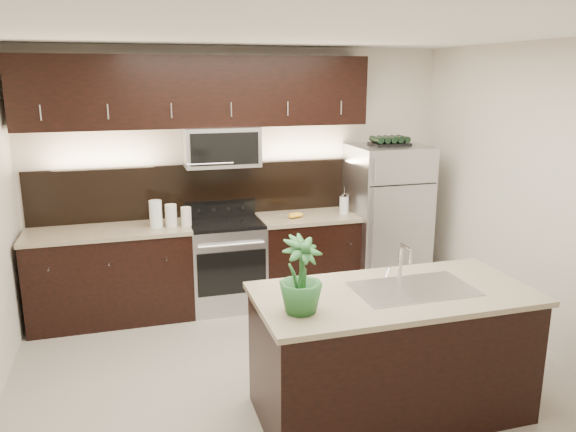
{
  "coord_description": "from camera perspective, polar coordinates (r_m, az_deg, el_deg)",
  "views": [
    {
      "loc": [
        -1.21,
        -3.89,
        2.41
      ],
      "look_at": [
        0.09,
        0.55,
        1.24
      ],
      "focal_mm": 35.0,
      "sensor_mm": 36.0,
      "label": 1
    }
  ],
  "objects": [
    {
      "name": "room_walls",
      "position": [
        4.07,
        -0.46,
        4.02
      ],
      "size": [
        4.52,
        4.02,
        2.71
      ],
      "color": "beige",
      "rests_on": "ground"
    },
    {
      "name": "counter_run",
      "position": [
        5.96,
        -8.22,
        -5.03
      ],
      "size": [
        3.51,
        0.65,
        0.94
      ],
      "color": "black",
      "rests_on": "ground"
    },
    {
      "name": "refrigerator",
      "position": [
        6.38,
        9.94,
        -0.4
      ],
      "size": [
        0.8,
        0.73,
        1.67
      ],
      "primitive_type": "cube",
      "color": "#B2B2B7",
      "rests_on": "ground"
    },
    {
      "name": "bananas",
      "position": [
        5.92,
        0.28,
        0.03
      ],
      "size": [
        0.21,
        0.19,
        0.06
      ],
      "primitive_type": "ellipsoid",
      "rotation": [
        0.0,
        0.0,
        0.33
      ],
      "color": "gold",
      "rests_on": "counter_run"
    },
    {
      "name": "french_press",
      "position": [
        6.13,
        5.71,
        1.22
      ],
      "size": [
        0.1,
        0.1,
        0.29
      ],
      "rotation": [
        0.0,
        0.0,
        -0.32
      ],
      "color": "silver",
      "rests_on": "counter_run"
    },
    {
      "name": "plant",
      "position": [
        3.54,
        1.3,
        -6.04
      ],
      "size": [
        0.37,
        0.37,
        0.5
      ],
      "primitive_type": "imported",
      "rotation": [
        0.0,
        0.0,
        0.43
      ],
      "color": "#245B28",
      "rests_on": "island"
    },
    {
      "name": "wine_rack",
      "position": [
        6.22,
        10.29,
        7.48
      ],
      "size": [
        0.41,
        0.26,
        0.1
      ],
      "color": "black",
      "rests_on": "refrigerator"
    },
    {
      "name": "sink_faucet",
      "position": [
        4.1,
        12.56,
        -7.01
      ],
      "size": [
        0.84,
        0.5,
        0.28
      ],
      "color": "silver",
      "rests_on": "island"
    },
    {
      "name": "island",
      "position": [
        4.22,
        10.44,
        -13.45
      ],
      "size": [
        1.96,
        0.96,
        0.94
      ],
      "color": "black",
      "rests_on": "ground"
    },
    {
      "name": "upper_fixtures",
      "position": [
        5.79,
        -8.76,
        11.29
      ],
      "size": [
        3.49,
        0.4,
        1.66
      ],
      "color": "black",
      "rests_on": "counter_run"
    },
    {
      "name": "ground",
      "position": [
        4.74,
        0.8,
        -16.46
      ],
      "size": [
        4.5,
        4.5,
        0.0
      ],
      "primitive_type": "plane",
      "color": "gray",
      "rests_on": "ground"
    },
    {
      "name": "canisters",
      "position": [
        5.7,
        -12.16,
        0.09
      ],
      "size": [
        0.41,
        0.15,
        0.27
      ],
      "rotation": [
        0.0,
        0.0,
        -0.12
      ],
      "color": "silver",
      "rests_on": "counter_run"
    }
  ]
}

